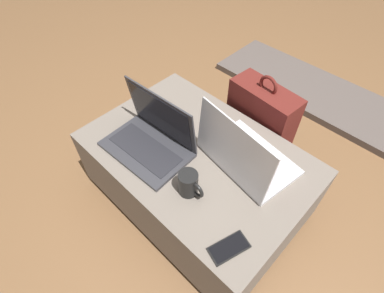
# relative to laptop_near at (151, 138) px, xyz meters

# --- Properties ---
(ground_plane) EXTENTS (14.00, 14.00, 0.00)m
(ground_plane) POSITION_rel_laptop_near_xyz_m (0.16, 0.11, -0.43)
(ground_plane) COLOR brown
(ottoman) EXTENTS (0.97, 0.66, 0.38)m
(ottoman) POSITION_rel_laptop_near_xyz_m (0.16, 0.11, -0.24)
(ottoman) COLOR #3D3832
(ottoman) RESTS_ON ground_plane
(laptop_near) EXTENTS (0.38, 0.26, 0.25)m
(laptop_near) POSITION_rel_laptop_near_xyz_m (0.00, 0.00, 0.00)
(laptop_near) COLOR #333338
(laptop_near) RESTS_ON ottoman
(laptop_far) EXTENTS (0.41, 0.31, 0.27)m
(laptop_far) POSITION_rel_laptop_near_xyz_m (0.34, 0.20, 0.00)
(laptop_far) COLOR silver
(laptop_far) RESTS_ON ottoman
(cell_phone) EXTENTS (0.11, 0.15, 0.01)m
(cell_phone) POSITION_rel_laptop_near_xyz_m (0.53, -0.12, -0.05)
(cell_phone) COLOR black
(cell_phone) RESTS_ON ottoman
(backpack) EXTENTS (0.35, 0.21, 0.57)m
(backpack) POSITION_rel_laptop_near_xyz_m (0.20, 0.55, -0.19)
(backpack) COLOR #5B1E19
(backpack) RESTS_ON ground_plane
(coffee_mug) EXTENTS (0.12, 0.08, 0.10)m
(coffee_mug) POSITION_rel_laptop_near_xyz_m (0.28, -0.05, -0.00)
(coffee_mug) COLOR black
(coffee_mug) RESTS_ON ottoman
(fireplace_hearth) EXTENTS (1.40, 0.50, 0.04)m
(fireplace_hearth) POSITION_rel_laptop_near_xyz_m (0.16, 1.32, -0.41)
(fireplace_hearth) COLOR #564C47
(fireplace_hearth) RESTS_ON ground_plane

